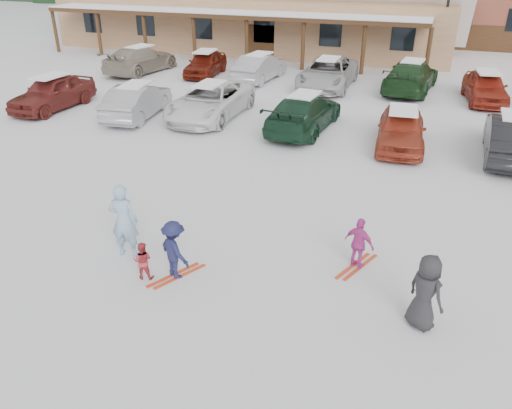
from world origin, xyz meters
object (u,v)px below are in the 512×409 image
(adult_skier, at_px, (124,221))
(parked_car_2, at_px, (210,101))
(child_navy, at_px, (174,250))
(parked_car_7, at_px, (141,59))
(parked_car_10, at_px, (328,73))
(parked_car_5, at_px, (512,137))
(parked_car_4, at_px, (401,128))
(parked_car_12, at_px, (485,87))
(toddler_red, at_px, (143,261))
(parked_car_1, at_px, (137,101))
(parked_car_9, at_px, (260,67))
(lamp_post, at_px, (448,5))
(parked_car_0, at_px, (52,93))
(bystander_dark, at_px, (425,292))
(parked_car_11, at_px, (411,76))
(parked_car_3, at_px, (304,112))
(parked_car_8, at_px, (206,63))
(child_magenta, at_px, (359,244))

(adult_skier, relative_size, parked_car_2, 0.35)
(adult_skier, bearing_deg, child_navy, 153.44)
(parked_car_7, height_order, parked_car_10, parked_car_10)
(parked_car_5, bearing_deg, parked_car_4, 4.24)
(parked_car_12, bearing_deg, toddler_red, -120.62)
(parked_car_1, height_order, parked_car_9, parked_car_9)
(lamp_post, height_order, parked_car_5, lamp_post)
(parked_car_0, xyz_separation_m, parked_car_4, (15.55, 0.13, -0.04))
(bystander_dark, bearing_deg, parked_car_10, -32.45)
(parked_car_7, relative_size, parked_car_12, 1.23)
(parked_car_2, height_order, parked_car_10, parked_car_10)
(parked_car_2, bearing_deg, parked_car_11, 44.55)
(toddler_red, xyz_separation_m, parked_car_1, (-6.47, 10.52, 0.27))
(adult_skier, xyz_separation_m, parked_car_2, (-2.55, 10.80, -0.19))
(parked_car_5, bearing_deg, lamp_post, -76.96)
(parked_car_5, relative_size, parked_car_11, 0.87)
(parked_car_1, bearing_deg, parked_car_12, -159.13)
(parked_car_2, bearing_deg, parked_car_3, -2.83)
(lamp_post, xyz_separation_m, parked_car_2, (-9.21, -13.46, -2.98))
(parked_car_5, height_order, parked_car_10, parked_car_5)
(adult_skier, distance_m, parked_car_8, 19.20)
(toddler_red, relative_size, child_navy, 0.65)
(child_magenta, bearing_deg, parked_car_0, -5.52)
(parked_car_4, relative_size, parked_car_10, 0.77)
(toddler_red, distance_m, parked_car_8, 20.16)
(parked_car_4, height_order, parked_car_11, parked_car_11)
(parked_car_1, bearing_deg, parked_car_11, -149.14)
(bystander_dark, xyz_separation_m, parked_car_3, (-5.16, 10.84, -0.07))
(adult_skier, distance_m, parked_car_0, 13.88)
(lamp_post, bearing_deg, parked_car_8, -154.61)
(parked_car_5, bearing_deg, parked_car_10, -41.18)
(lamp_post, bearing_deg, toddler_red, -103.05)
(parked_car_5, bearing_deg, parked_car_11, -62.29)
(lamp_post, xyz_separation_m, child_navy, (-5.12, -24.70, -3.02))
(parked_car_9, height_order, parked_car_12, parked_car_9)
(child_navy, xyz_separation_m, parked_car_12, (7.36, 17.88, 0.02))
(lamp_post, height_order, parked_car_10, lamp_post)
(child_magenta, height_order, parked_car_10, parked_car_10)
(parked_car_1, distance_m, parked_car_5, 14.95)
(parked_car_11, bearing_deg, parked_car_3, 71.40)
(adult_skier, distance_m, parked_car_12, 19.58)
(lamp_post, bearing_deg, parked_car_5, -79.38)
(parked_car_2, bearing_deg, bystander_dark, -48.71)
(bystander_dark, relative_size, parked_car_4, 0.38)
(parked_car_4, bearing_deg, parked_car_10, 115.54)
(child_navy, height_order, parked_car_5, parked_car_5)
(parked_car_8, bearing_deg, parked_car_10, -9.03)
(parked_car_0, relative_size, parked_car_7, 0.85)
(parked_car_2, bearing_deg, parked_car_7, 138.91)
(bystander_dark, relative_size, parked_car_10, 0.29)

